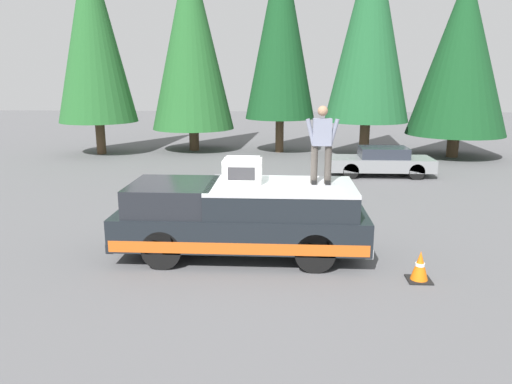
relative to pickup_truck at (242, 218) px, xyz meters
name	(u,v)px	position (x,y,z in m)	size (l,w,h in m)	color
ground_plane	(250,253)	(0.12, -0.18, -0.87)	(90.00, 90.00, 0.00)	#565659
pickup_truck	(242,218)	(0.00, 0.00, 0.00)	(2.01, 5.54, 1.65)	black
compressor_unit	(243,170)	(0.15, -0.02, 1.05)	(0.65, 0.84, 0.56)	white
person_on_truck_bed	(322,143)	(0.15, -1.74, 1.68)	(0.29, 0.72, 1.69)	#423D38
parked_car_grey	(381,161)	(9.25, -4.86, -0.29)	(1.64, 4.10, 1.16)	gray
traffic_cone	(420,267)	(-1.22, -3.63, -0.58)	(0.47, 0.47, 0.62)	black
conifer_far_left	(462,53)	(14.16, -9.34, 4.12)	(4.71, 4.71, 8.89)	#4C3826
conifer_left	(370,26)	(14.23, -4.98, 5.40)	(4.10, 4.10, 10.83)	#4C3826
conifer_center_left	(281,28)	(15.27, -0.70, 5.42)	(3.59, 3.59, 10.83)	#4C3826
conifer_center_right	(191,38)	(15.63, 3.93, 4.96)	(4.33, 4.33, 10.50)	#4C3826
conifer_right	(93,32)	(14.13, 8.51, 5.18)	(3.91, 3.91, 10.47)	#4C3826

